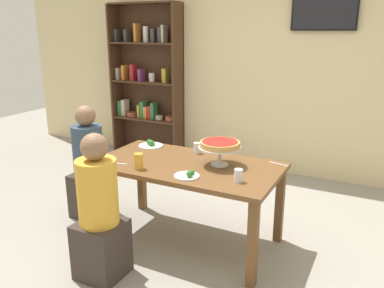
{
  "coord_description": "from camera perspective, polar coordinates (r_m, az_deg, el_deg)",
  "views": [
    {
      "loc": [
        1.49,
        -2.82,
        1.86
      ],
      "look_at": [
        0.0,
        0.1,
        0.89
      ],
      "focal_mm": 36.59,
      "sensor_mm": 36.0,
      "label": 1
    }
  ],
  "objects": [
    {
      "name": "ground_plane",
      "position": [
        3.69,
        -0.73,
        -13.78
      ],
      "size": [
        12.0,
        12.0,
        0.0
      ],
      "primitive_type": "plane",
      "color": "gray"
    },
    {
      "name": "rear_partition",
      "position": [
        5.25,
        10.69,
        11.18
      ],
      "size": [
        8.0,
        0.12,
        2.8
      ],
      "primitive_type": "cube",
      "color": "beige",
      "rests_on": "ground_plane"
    },
    {
      "name": "dining_table",
      "position": [
        3.41,
        -0.77,
        -4.36
      ],
      "size": [
        1.59,
        0.87,
        0.74
      ],
      "color": "brown",
      "rests_on": "ground_plane"
    },
    {
      "name": "bookshelf",
      "position": [
        5.86,
        -6.58,
        8.94
      ],
      "size": [
        1.1,
        0.3,
        2.21
      ],
      "color": "#422819",
      "rests_on": "ground_plane"
    },
    {
      "name": "television",
      "position": [
        4.99,
        18.74,
        17.95
      ],
      "size": [
        0.74,
        0.05,
        0.45
      ],
      "color": "black"
    },
    {
      "name": "diner_head_west",
      "position": [
        4.08,
        -14.72,
        -3.67
      ],
      "size": [
        0.34,
        0.34,
        1.15
      ],
      "color": "#382D28",
      "rests_on": "ground_plane"
    },
    {
      "name": "diner_near_left",
      "position": [
        3.07,
        -13.34,
        -10.41
      ],
      "size": [
        0.34,
        0.34,
        1.15
      ],
      "rotation": [
        0.0,
        0.0,
        1.57
      ],
      "color": "#382D28",
      "rests_on": "ground_plane"
    },
    {
      "name": "deep_dish_pizza_stand",
      "position": [
        3.3,
        4.08,
        -0.24
      ],
      "size": [
        0.37,
        0.37,
        0.21
      ],
      "color": "silver",
      "rests_on": "dining_table"
    },
    {
      "name": "salad_plate_near_diner",
      "position": [
        3.88,
        -6.04,
        -0.11
      ],
      "size": [
        0.24,
        0.24,
        0.07
      ],
      "color": "white",
      "rests_on": "dining_table"
    },
    {
      "name": "salad_plate_far_diner",
      "position": [
        3.07,
        -0.63,
        -4.59
      ],
      "size": [
        0.2,
        0.2,
        0.07
      ],
      "color": "white",
      "rests_on": "dining_table"
    },
    {
      "name": "beer_glass_amber_tall",
      "position": [
        3.26,
        -7.78,
        -2.5
      ],
      "size": [
        0.08,
        0.08,
        0.13
      ],
      "primitive_type": "cylinder",
      "color": "gold",
      "rests_on": "dining_table"
    },
    {
      "name": "water_glass_clear_near",
      "position": [
        2.99,
        6.78,
        -4.58
      ],
      "size": [
        0.07,
        0.07,
        0.1
      ],
      "primitive_type": "cylinder",
      "color": "white",
      "rests_on": "dining_table"
    },
    {
      "name": "water_glass_clear_far",
      "position": [
        3.64,
        0.73,
        -0.59
      ],
      "size": [
        0.07,
        0.07,
        0.1
      ],
      "primitive_type": "cylinder",
      "color": "white",
      "rests_on": "dining_table"
    },
    {
      "name": "cutlery_fork_near",
      "position": [
        3.43,
        -10.79,
        -2.79
      ],
      "size": [
        0.18,
        0.05,
        0.0
      ],
      "primitive_type": "cube",
      "rotation": [
        0.0,
        0.0,
        0.17
      ],
      "color": "silver",
      "rests_on": "dining_table"
    },
    {
      "name": "cutlery_knife_near",
      "position": [
        3.44,
        12.51,
        -2.86
      ],
      "size": [
        0.18,
        0.06,
        0.0
      ],
      "primitive_type": "cube",
      "rotation": [
        0.0,
        0.0,
        2.92
      ],
      "color": "silver",
      "rests_on": "dining_table"
    }
  ]
}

